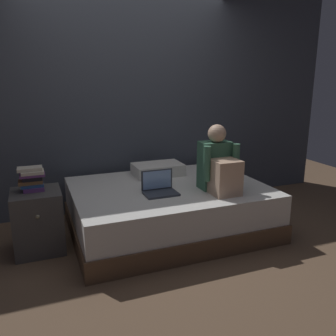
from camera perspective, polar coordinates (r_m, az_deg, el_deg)
The scene contains 8 objects.
ground_plane at distance 3.54m, azimuth -1.16°, elevation -12.29°, with size 8.00×8.00×0.00m, color brown.
wall_back at distance 4.31m, azimuth -6.91°, elevation 11.15°, with size 5.60×0.10×2.70m, color #424751.
bed at distance 3.76m, azimuth 0.10°, elevation -6.54°, with size 2.00×1.50×0.49m.
nightstand at distance 3.54m, azimuth -20.24°, elevation -8.05°, with size 0.44×0.46×0.58m.
person_sitting at distance 3.51m, azimuth 8.21°, elevation 0.31°, with size 0.39×0.44×0.66m.
laptop at distance 3.44m, azimuth -1.42°, elevation -3.22°, with size 0.32×0.23×0.22m.
pillow at distance 4.08m, azimuth -1.65°, elevation -0.21°, with size 0.56×0.36×0.13m, color silver.
book_stack at distance 3.45m, azimuth -21.12°, elevation -1.66°, with size 0.23×0.17×0.22m.
Camera 1 is at (-1.09, -2.96, 1.60)m, focal length 37.74 mm.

